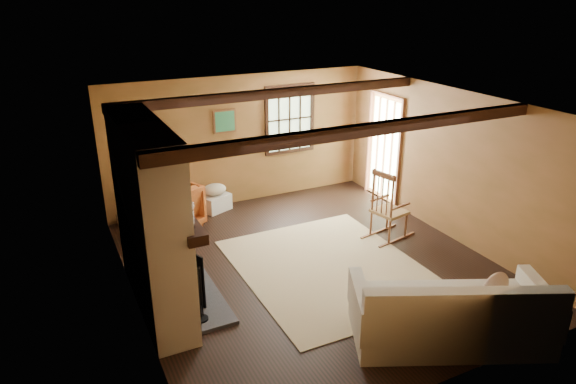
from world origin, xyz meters
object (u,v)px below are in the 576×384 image
rocking_chair (388,210)px  sofa (452,317)px  laundry_basket (215,202)px  fireplace (152,226)px  armchair (170,207)px

rocking_chair → sofa: bearing=147.2°
rocking_chair → laundry_basket: rocking_chair is taller
rocking_chair → laundry_basket: size_ratio=2.34×
rocking_chair → laundry_basket: (-2.15, 2.30, -0.34)m
fireplace → armchair: 2.34m
fireplace → sofa: bearing=-38.6°
sofa → laundry_basket: size_ratio=4.85×
fireplace → laundry_basket: size_ratio=4.80×
armchair → fireplace: bearing=47.0°
sofa → armchair: sofa is taller
armchair → laundry_basket: bearing=-180.0°
fireplace → laundry_basket: fireplace is taller
rocking_chair → armchair: 3.60m
sofa → armchair: bearing=140.6°
laundry_basket → rocking_chair: bearing=-46.9°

